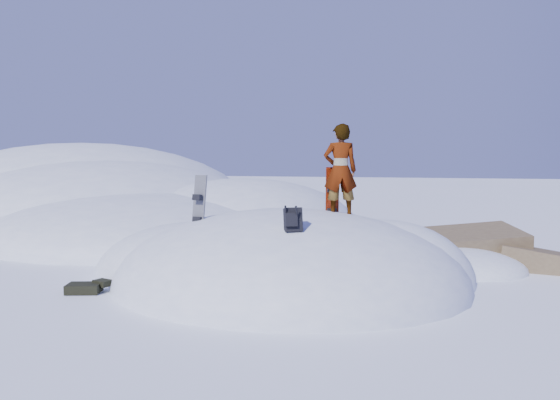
% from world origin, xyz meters
% --- Properties ---
extents(ground, '(120.00, 120.00, 0.00)m').
position_xyz_m(ground, '(0.00, 0.00, 0.00)').
color(ground, white).
rests_on(ground, ground).
extents(snow_mound, '(8.00, 6.00, 3.00)m').
position_xyz_m(snow_mound, '(-0.17, 0.24, 0.00)').
color(snow_mound, white).
rests_on(snow_mound, ground).
extents(snow_ridge, '(21.50, 18.50, 6.40)m').
position_xyz_m(snow_ridge, '(-10.43, 9.85, 0.00)').
color(snow_ridge, white).
rests_on(snow_ridge, ground).
extents(rock_outcrop, '(4.68, 4.41, 1.68)m').
position_xyz_m(rock_outcrop, '(3.72, 3.01, 0.01)').
color(rock_outcrop, brown).
rests_on(rock_outcrop, ground).
extents(snowboard_red, '(0.27, 0.23, 1.46)m').
position_xyz_m(snowboard_red, '(0.79, 0.50, 1.60)').
color(snowboard_red, '#B82909').
rests_on(snowboard_red, snow_mound).
extents(snowboard_dark, '(0.32, 0.29, 1.44)m').
position_xyz_m(snowboard_dark, '(-1.69, -0.45, 1.46)').
color(snowboard_dark, black).
rests_on(snowboard_dark, snow_mound).
extents(backpack, '(0.38, 0.42, 0.48)m').
position_xyz_m(backpack, '(0.46, -1.47, 1.47)').
color(backpack, black).
rests_on(backpack, snow_mound).
extents(gear_pile, '(0.82, 0.63, 0.21)m').
position_xyz_m(gear_pile, '(-3.43, -1.60, 0.10)').
color(gear_pile, black).
rests_on(gear_pile, ground).
extents(person, '(0.76, 0.62, 1.81)m').
position_xyz_m(person, '(0.98, 0.34, 2.26)').
color(person, slate).
rests_on(person, snow_mound).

